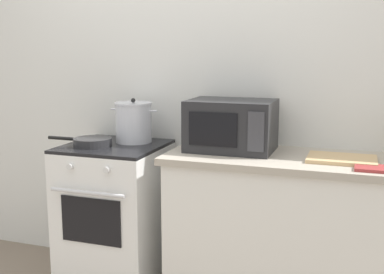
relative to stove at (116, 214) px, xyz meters
The scene contains 9 objects.
back_wall 1.09m from the stove, 29.72° to the left, with size 4.40×0.10×2.50m, color silver.
lower_cabinet_right 1.25m from the stove, ahead, with size 1.64×0.56×0.88m, color white.
countertop_right 1.33m from the stove, ahead, with size 1.70×0.60×0.04m, color #ADA393.
stove is the anchor object (origin of this frame).
stock_pot 0.61m from the stove, 57.08° to the left, with size 0.32×0.24×0.29m.
frying_pan 0.50m from the stove, 145.20° to the right, with size 0.44×0.24×0.05m.
microwave 0.96m from the stove, ahead, with size 0.50×0.37×0.30m.
cutting_board 1.46m from the stove, ahead, with size 0.36×0.26×0.02m, color tan.
oven_mitt 1.61m from the stove, ahead, with size 0.18×0.14×0.02m, color #993333.
Camera 1 is at (1.10, -2.07, 1.51)m, focal length 45.41 mm.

